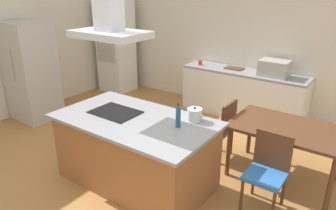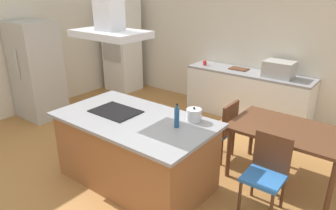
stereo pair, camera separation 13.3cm
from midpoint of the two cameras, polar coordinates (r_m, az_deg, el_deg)
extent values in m
plane|color=#AD753D|center=(5.32, 4.30, -6.04)|extent=(16.00, 16.00, 0.00)
cube|color=beige|center=(6.38, 13.05, 10.98)|extent=(7.20, 0.10, 2.70)
cube|color=beige|center=(6.95, -23.29, 10.63)|extent=(0.10, 8.80, 2.70)
cube|color=#995B33|center=(4.05, -6.84, -8.56)|extent=(1.90, 1.03, 0.86)
cube|color=gray|center=(3.85, -7.13, -2.74)|extent=(2.00, 1.13, 0.04)
cube|color=black|center=(4.05, -10.56, -1.29)|extent=(0.60, 0.44, 0.01)
cylinder|color=silver|center=(3.75, 3.87, -1.74)|extent=(0.18, 0.18, 0.15)
sphere|color=black|center=(3.71, 3.91, -0.52)|extent=(0.03, 0.03, 0.03)
cone|color=silver|center=(3.69, 5.34, -2.03)|extent=(0.06, 0.03, 0.04)
cylinder|color=navy|center=(3.55, 0.79, -2.35)|extent=(0.06, 0.06, 0.23)
cylinder|color=navy|center=(3.50, 0.81, -0.30)|extent=(0.03, 0.03, 0.05)
cylinder|color=black|center=(3.49, 0.81, 0.14)|extent=(0.03, 0.03, 0.01)
cube|color=white|center=(6.20, 12.87, 1.87)|extent=(2.36, 0.62, 0.86)
cube|color=gray|center=(6.07, 13.22, 5.88)|extent=(2.36, 0.62, 0.04)
cube|color=#B2AFAA|center=(5.85, 18.25, 6.43)|extent=(0.50, 0.38, 0.28)
cylinder|color=red|center=(6.39, 5.31, 7.74)|extent=(0.08, 0.08, 0.09)
cube|color=#59331E|center=(6.19, 11.41, 6.61)|extent=(0.34, 0.24, 0.02)
cube|color=white|center=(7.56, -10.01, 10.83)|extent=(0.70, 0.64, 2.20)
cube|color=#B2AFAA|center=(7.28, -12.08, 13.08)|extent=(0.56, 0.02, 0.36)
cube|color=#B2AFAA|center=(7.36, -11.81, 9.62)|extent=(0.56, 0.02, 0.48)
cube|color=#B2AFAA|center=(6.38, -24.32, 5.57)|extent=(0.80, 0.70, 1.82)
cylinder|color=beige|center=(6.13, -27.28, 6.34)|extent=(0.02, 0.02, 0.55)
cube|color=#59331E|center=(4.22, 20.27, -4.00)|extent=(1.40, 0.90, 0.04)
cylinder|color=#59331E|center=(4.25, 10.11, -8.41)|extent=(0.06, 0.06, 0.71)
cylinder|color=#59331E|center=(3.98, 26.74, -12.83)|extent=(0.06, 0.06, 0.71)
cylinder|color=#59331E|center=(4.86, 13.97, -4.75)|extent=(0.06, 0.06, 0.71)
cube|color=#2D6BB7|center=(3.72, 16.31, -12.35)|extent=(0.42, 0.42, 0.04)
cube|color=#59331E|center=(3.76, 17.71, -7.89)|extent=(0.42, 0.04, 0.44)
cylinder|color=#59331E|center=(3.67, 17.66, -17.39)|extent=(0.04, 0.04, 0.41)
cylinder|color=#59331E|center=(3.75, 12.30, -15.76)|extent=(0.04, 0.04, 0.41)
cylinder|color=#59331E|center=(3.95, 19.42, -14.51)|extent=(0.04, 0.04, 0.41)
cylinder|color=#59331E|center=(4.03, 14.44, -13.09)|extent=(0.04, 0.04, 0.41)
cube|color=#2D6BB7|center=(4.66, 7.98, -4.45)|extent=(0.42, 0.42, 0.04)
cube|color=#59331E|center=(4.48, 10.28, -2.28)|extent=(0.04, 0.42, 0.44)
cylinder|color=#59331E|center=(4.69, 4.85, -7.17)|extent=(0.04, 0.04, 0.41)
cylinder|color=#59331E|center=(4.97, 7.00, -5.53)|extent=(0.04, 0.04, 0.41)
cylinder|color=#59331E|center=(4.55, 8.77, -8.37)|extent=(0.04, 0.04, 0.41)
cylinder|color=#59331E|center=(4.83, 10.75, -6.60)|extent=(0.04, 0.04, 0.41)
cube|color=#ADADB2|center=(3.79, -11.57, 12.58)|extent=(0.90, 0.55, 0.08)
camera|label=1|loc=(0.07, -90.96, -0.38)|focal=33.33mm
camera|label=2|loc=(0.07, 89.04, 0.38)|focal=33.33mm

